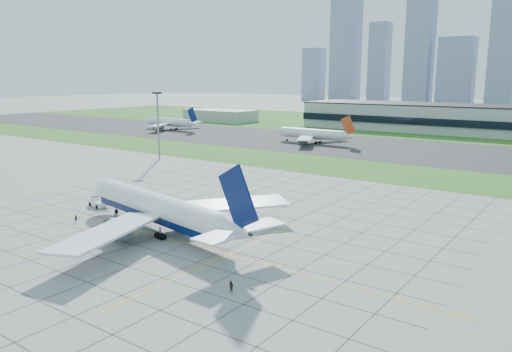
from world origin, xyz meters
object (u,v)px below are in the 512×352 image
Objects in this scene: airliner at (160,209)px; crew_far at (231,287)px; distant_jet_0 at (171,122)px; distant_jet_1 at (314,134)px; pushback_tug at (98,203)px; light_mast at (158,117)px; crew_near at (76,218)px.

crew_far is (30.04, -14.76, -3.77)m from airliner.
distant_jet_0 is 1.00× the size of distant_jet_1.
airliner is 33.69m from crew_far.
pushback_tug is 181.86m from distant_jet_0.
distant_jet_1 is (25.50, 75.64, -11.70)m from light_mast.
airliner is at bearing 0.32° from pushback_tug.
airliner is (68.10, -64.08, -11.54)m from light_mast.
distant_jet_1 is (-72.64, 154.48, 3.62)m from crew_far.
distant_jet_1 is at bearing 71.37° from light_mast.
pushback_tug is at bearing 174.98° from crew_far.
distant_jet_0 is at bearing 57.33° from crew_near.
distant_jet_1 is (-22.62, 145.85, 3.64)m from crew_near.
crew_near is 147.64m from distant_jet_1.
light_mast reaches higher than distant_jet_0.
distant_jet_1 is (-15.41, 134.78, 3.49)m from pushback_tug.
crew_far is 235.67m from distant_jet_0.
crew_far is at bearing -8.39° from pushback_tug.
airliner is at bearing -43.26° from light_mast.
light_mast is at bearing 52.52° from crew_near.
distant_jet_1 is (-42.60, 139.72, -0.16)m from airliner.
light_mast is at bearing -108.63° from distant_jet_1.
airliner reaches higher than pushback_tug.
distant_jet_1 is at bearing -2.94° from distant_jet_0.
crew_near is 50.76m from crew_far.
distant_jet_1 reaches higher than pushback_tug.
crew_near is at bearing -152.32° from airliner.
distant_jet_1 is at bearing 117.56° from airliner.
distant_jet_0 is 100.82m from distant_jet_1.
pushback_tug reaches higher than crew_near.
distant_jet_0 is at bearing 140.28° from pushback_tug.
pushback_tug is (40.90, -59.14, -15.19)m from light_mast.
crew_far is at bearing -64.81° from distant_jet_1.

